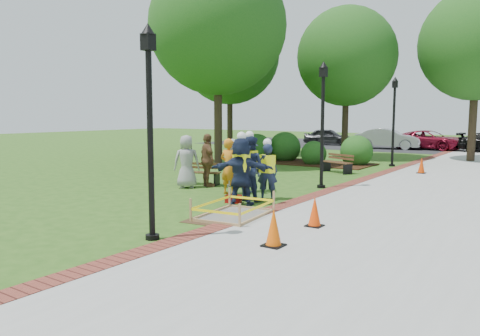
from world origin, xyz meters
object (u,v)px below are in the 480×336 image
Objects in this scene: lamp_near at (150,116)px; wet_concrete_pad at (234,207)px; hivis_worker_c at (249,167)px; bench_near at (201,178)px; hivis_worker_a at (241,169)px; hivis_worker_b at (267,169)px; cone_front at (274,228)px.

wet_concrete_pad is at bearing 86.80° from lamp_near.
lamp_near is 2.10× the size of hivis_worker_c.
bench_near is at bearing 138.23° from wet_concrete_pad.
hivis_worker_a is 0.71m from hivis_worker_c.
lamp_near is 5.33m from hivis_worker_b.
lamp_near is at bearing -58.19° from bench_near.
wet_concrete_pad is at bearing 141.14° from cone_front.
hivis_worker_b is 0.89× the size of hivis_worker_c.
lamp_near is 2.09× the size of hivis_worker_a.
hivis_worker_a is at bearing 97.83° from lamp_near.
wet_concrete_pad is 1.23× the size of hivis_worker_a.
bench_near is 3.73m from hivis_worker_b.
hivis_worker_b is at bearing 94.33° from lamp_near.
hivis_worker_a is (-2.85, 3.06, 0.64)m from cone_front.
hivis_worker_b is at bearing 102.38° from wet_concrete_pad.
hivis_worker_c is (-3.04, 3.75, 0.64)m from cone_front.
bench_near is (-4.02, 3.59, 0.01)m from wet_concrete_pad.
hivis_worker_b is (3.48, -1.16, 0.65)m from bench_near.
cone_front is at bearing -50.98° from hivis_worker_c.
wet_concrete_pad is at bearing -77.62° from hivis_worker_b.
lamp_near reaches higher than bench_near.
wet_concrete_pad is at bearing -66.29° from hivis_worker_c.
hivis_worker_b is at bearing 81.61° from hivis_worker_a.
hivis_worker_a reaches higher than cone_front.
bench_near is at bearing 161.59° from hivis_worker_b.
cone_front is 4.86m from hivis_worker_c.
wet_concrete_pad is 1.68m from hivis_worker_a.
wet_concrete_pad is 1.23× the size of hivis_worker_c.
wet_concrete_pad is 5.38m from bench_near.
bench_near is at bearing 153.30° from hivis_worker_c.
bench_near reaches higher than cone_front.
wet_concrete_pad is 2.33m from hivis_worker_c.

